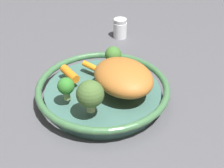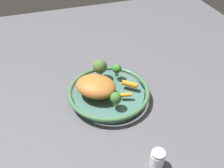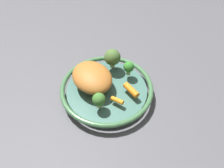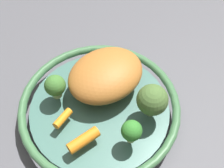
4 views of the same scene
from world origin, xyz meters
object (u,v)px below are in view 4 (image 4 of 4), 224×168
at_px(serving_bowl, 100,110).
at_px(broccoli_floret_large, 152,100).
at_px(roast_chicken_piece, 105,75).
at_px(baby_carrot_left, 63,118).
at_px(broccoli_floret_edge, 55,86).
at_px(baby_carrot_near_rim, 83,140).
at_px(broccoli_floret_small, 132,131).

relative_size(serving_bowl, broccoli_floret_large, 4.35).
relative_size(roast_chicken_piece, baby_carrot_left, 3.65).
bearing_deg(broccoli_floret_large, baby_carrot_left, -69.90).
xyz_separation_m(serving_bowl, broccoli_floret_edge, (0.00, -0.09, 0.05)).
distance_m(baby_carrot_near_rim, broccoli_floret_large, 0.14).
bearing_deg(broccoli_floret_edge, broccoli_floret_small, 70.10).
distance_m(serving_bowl, roast_chicken_piece, 0.07).
bearing_deg(broccoli_floret_large, roast_chicken_piece, -113.73).
bearing_deg(broccoli_floret_edge, baby_carrot_left, 30.61).
bearing_deg(serving_bowl, baby_carrot_left, -47.86).
bearing_deg(roast_chicken_piece, broccoli_floret_large, 66.27).
height_order(serving_bowl, broccoli_floret_small, broccoli_floret_small).
height_order(baby_carrot_near_rim, broccoli_floret_large, broccoli_floret_large).
xyz_separation_m(baby_carrot_left, baby_carrot_near_rim, (0.03, 0.05, 0.00)).
bearing_deg(baby_carrot_left, broccoli_floret_large, 110.10).
height_order(baby_carrot_left, broccoli_floret_small, broccoli_floret_small).
relative_size(baby_carrot_near_rim, broccoli_floret_edge, 1.13).
bearing_deg(roast_chicken_piece, baby_carrot_near_rim, -1.77).
height_order(baby_carrot_near_rim, broccoli_floret_small, broccoli_floret_small).
xyz_separation_m(broccoli_floret_edge, broccoli_floret_large, (-0.01, 0.19, 0.01)).
bearing_deg(broccoli_floret_large, serving_bowl, -86.55).
bearing_deg(baby_carrot_left, baby_carrot_near_rim, 56.14).
height_order(baby_carrot_left, broccoli_floret_large, broccoli_floret_large).
distance_m(roast_chicken_piece, broccoli_floret_small, 0.13).
distance_m(serving_bowl, broccoli_floret_large, 0.12).
relative_size(serving_bowl, roast_chicken_piece, 2.05).
xyz_separation_m(broccoli_floret_small, broccoli_floret_edge, (-0.06, -0.16, -0.00)).
distance_m(roast_chicken_piece, broccoli_floret_large, 0.11).
height_order(broccoli_floret_small, broccoli_floret_edge, same).
bearing_deg(baby_carrot_near_rim, serving_bowl, 176.65).
distance_m(serving_bowl, broccoli_floret_small, 0.11).
bearing_deg(serving_bowl, baby_carrot_near_rim, -3.35).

